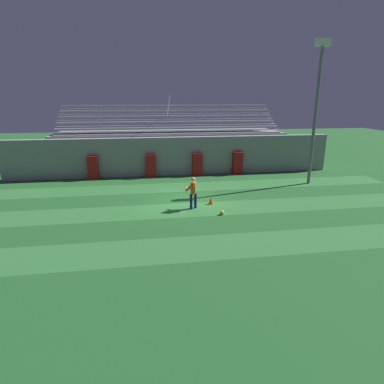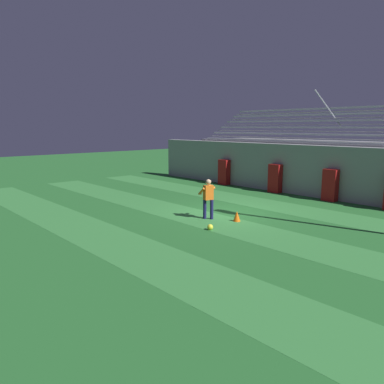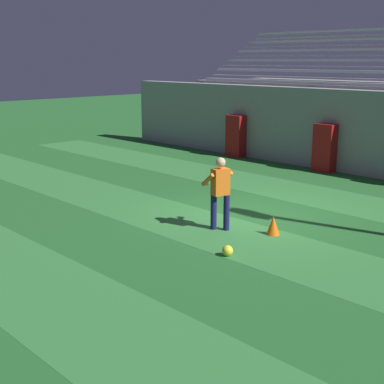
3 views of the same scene
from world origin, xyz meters
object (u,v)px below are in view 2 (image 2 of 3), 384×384
object	(u,v)px
padding_pillar_gate_right	(330,185)
padding_pillar_far_left	(224,172)
traffic_cone	(237,216)
padding_pillar_gate_left	(275,178)
goalkeeper	(208,196)
soccer_ball	(210,227)

from	to	relation	value
padding_pillar_gate_right	padding_pillar_far_left	distance (m)	7.48
padding_pillar_far_left	traffic_cone	size ratio (longest dim) A/B	3.92
padding_pillar_gate_left	traffic_cone	bearing A→B (deg)	-66.03
padding_pillar_gate_left	padding_pillar_far_left	xyz separation A→B (m)	(-4.06, 0.00, 0.00)
traffic_cone	padding_pillar_gate_right	bearing A→B (deg)	86.69
goalkeeper	soccer_ball	xyz separation A→B (m)	(1.28, -1.14, -0.84)
padding_pillar_gate_right	traffic_cone	bearing A→B (deg)	-93.31
traffic_cone	soccer_ball	bearing A→B (deg)	-83.68
goalkeeper	traffic_cone	xyz separation A→B (m)	(1.09, 0.58, -0.74)
padding_pillar_gate_left	soccer_ball	bearing A→B (deg)	-69.33
padding_pillar_gate_left	padding_pillar_gate_right	distance (m)	3.42
goalkeeper	padding_pillar_gate_right	bearing A→B (deg)	78.65
goalkeeper	padding_pillar_gate_left	bearing A→B (deg)	104.71
padding_pillar_far_left	traffic_cone	xyz separation A→B (m)	(7.08, -6.81, -0.61)
goalkeeper	soccer_ball	bearing A→B (deg)	-41.73
padding_pillar_gate_right	soccer_ball	xyz separation A→B (m)	(-0.20, -8.52, -0.71)
padding_pillar_gate_right	traffic_cone	world-z (taller)	padding_pillar_gate_right
padding_pillar_gate_right	goalkeeper	distance (m)	7.53
padding_pillar_far_left	traffic_cone	bearing A→B (deg)	-43.86
padding_pillar_gate_right	soccer_ball	world-z (taller)	padding_pillar_gate_right
padding_pillar_gate_left	soccer_ball	size ratio (longest dim) A/B	7.49
padding_pillar_gate_right	goalkeeper	bearing A→B (deg)	-101.35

